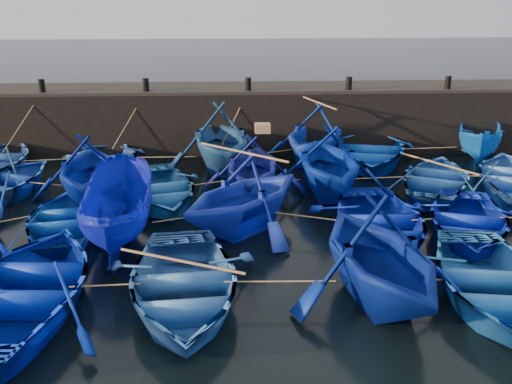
{
  "coord_description": "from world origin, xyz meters",
  "views": [
    {
      "loc": [
        -0.77,
        -12.87,
        6.66
      ],
      "look_at": [
        0.0,
        3.2,
        0.7
      ],
      "focal_mm": 40.0,
      "sensor_mm": 36.0,
      "label": 1
    }
  ],
  "objects": [
    {
      "name": "ground",
      "position": [
        0.0,
        0.0,
        0.0
      ],
      "size": [
        120.0,
        120.0,
        0.0
      ],
      "primitive_type": "plane",
      "color": "black",
      "rests_on": "ground"
    },
    {
      "name": "quay_wall",
      "position": [
        0.0,
        10.5,
        1.25
      ],
      "size": [
        26.0,
        2.5,
        2.5
      ],
      "primitive_type": "cube",
      "color": "black",
      "rests_on": "ground"
    },
    {
      "name": "quay_top",
      "position": [
        0.0,
        10.5,
        2.56
      ],
      "size": [
        26.0,
        2.5,
        0.12
      ],
      "primitive_type": "cube",
      "color": "black",
      "rests_on": "quay_wall"
    },
    {
      "name": "bollard_0",
      "position": [
        -8.0,
        9.6,
        2.87
      ],
      "size": [
        0.24,
        0.24,
        0.5
      ],
      "primitive_type": "cylinder",
      "color": "black",
      "rests_on": "quay_top"
    },
    {
      "name": "bollard_1",
      "position": [
        -4.0,
        9.6,
        2.87
      ],
      "size": [
        0.24,
        0.24,
        0.5
      ],
      "primitive_type": "cylinder",
      "color": "black",
      "rests_on": "quay_top"
    },
    {
      "name": "bollard_2",
      "position": [
        0.0,
        9.6,
        2.87
      ],
      "size": [
        0.24,
        0.24,
        0.5
      ],
      "primitive_type": "cylinder",
      "color": "black",
      "rests_on": "quay_top"
    },
    {
      "name": "bollard_3",
      "position": [
        4.0,
        9.6,
        2.87
      ],
      "size": [
        0.24,
        0.24,
        0.5
      ],
      "primitive_type": "cylinder",
      "color": "black",
      "rests_on": "quay_top"
    },
    {
      "name": "bollard_4",
      "position": [
        8.0,
        9.6,
        2.87
      ],
      "size": [
        0.24,
        0.24,
        0.5
      ],
      "primitive_type": "cylinder",
      "color": "black",
      "rests_on": "quay_top"
    },
    {
      "name": "boat_1",
      "position": [
        -5.33,
        7.49,
        0.48
      ],
      "size": [
        4.41,
        5.36,
        0.97
      ],
      "primitive_type": "imported",
      "rotation": [
        0.0,
        0.0,
        0.26
      ],
      "color": "blue",
      "rests_on": "ground"
    },
    {
      "name": "boat_2",
      "position": [
        -1.12,
        7.49,
        1.28
      ],
      "size": [
        4.73,
        5.32,
        2.56
      ],
      "primitive_type": "imported",
      "rotation": [
        0.0,
        0.0,
        0.12
      ],
      "color": "navy",
      "rests_on": "ground"
    },
    {
      "name": "boat_3",
      "position": [
        2.52,
        8.26,
        1.19
      ],
      "size": [
        5.49,
        5.77,
        2.37
      ],
      "primitive_type": "imported",
      "rotation": [
        0.0,
        0.0,
        -0.46
      ],
      "color": "#1236BA",
      "rests_on": "ground"
    },
    {
      "name": "boat_4",
      "position": [
        4.65,
        8.11,
        0.57
      ],
      "size": [
        5.06,
        6.22,
        1.14
      ],
      "primitive_type": "imported",
      "rotation": [
        0.0,
        0.0,
        -0.23
      ],
      "color": "#083DA2",
      "rests_on": "ground"
    },
    {
      "name": "boat_5",
      "position": [
        9.04,
        8.3,
        0.83
      ],
      "size": [
        3.13,
        4.57,
        1.66
      ],
      "primitive_type": "imported",
      "rotation": [
        0.0,
        0.0,
        -0.39
      ],
      "color": "blue",
      "rests_on": "ground"
    },
    {
      "name": "boat_7",
      "position": [
        -5.25,
        4.52,
        1.15
      ],
      "size": [
        4.35,
        4.86,
        2.29
      ],
      "primitive_type": "imported",
      "rotation": [
        0.0,
        0.0,
        3.29
      ],
      "color": "#021B89",
      "rests_on": "ground"
    },
    {
      "name": "boat_8",
      "position": [
        -3.01,
        4.29,
        0.47
      ],
      "size": [
        4.33,
        5.24,
        0.94
      ],
      "primitive_type": "imported",
      "rotation": [
        0.0,
        0.0,
        0.27
      ],
      "color": "#2162A0",
      "rests_on": "ground"
    },
    {
      "name": "boat_9",
      "position": [
        -0.02,
        4.71,
        1.08
      ],
      "size": [
        3.97,
        4.47,
        2.16
      ],
      "primitive_type": "imported",
      "rotation": [
        0.0,
        0.0,
        3.03
      ],
      "color": "navy",
      "rests_on": "ground"
    },
    {
      "name": "boat_10",
      "position": [
        2.43,
        4.7,
        1.23
      ],
      "size": [
        4.16,
        4.78,
        2.45
      ],
      "primitive_type": "imported",
      "rotation": [
        0.0,
        0.0,
        3.17
      ],
      "color": "#022392",
      "rests_on": "ground"
    },
    {
      "name": "boat_11",
      "position": [
        6.15,
        4.84,
        0.48
      ],
      "size": [
        4.92,
        5.57,
        0.96
      ],
      "primitive_type": "imported",
      "rotation": [
        0.0,
        0.0,
        2.71
      ],
      "color": "#1C4F95",
      "rests_on": "ground"
    },
    {
      "name": "boat_14",
      "position": [
        -5.43,
        1.98,
        0.43
      ],
      "size": [
        3.67,
        4.6,
        0.85
      ],
      "primitive_type": "imported",
      "rotation": [
        0.0,
        0.0,
        3.33
      ],
      "color": "#063B91",
      "rests_on": "ground"
    },
    {
      "name": "boat_15",
      "position": [
        -3.8,
        1.37,
        0.92
      ],
      "size": [
        2.09,
        4.88,
        1.85
      ],
      "primitive_type": "imported",
      "rotation": [
        0.0,
        0.0,
        3.2
      ],
      "color": "#061198",
      "rests_on": "ground"
    },
    {
      "name": "boat_16",
      "position": [
        -0.42,
        1.91,
        1.15
      ],
      "size": [
        5.76,
        5.75,
        2.3
      ],
      "primitive_type": "imported",
      "rotation": [
        0.0,
        0.0,
        -0.8
      ],
      "color": "#1229B7",
      "rests_on": "ground"
    },
    {
      "name": "boat_17",
      "position": [
        3.27,
        1.19,
        0.52
      ],
      "size": [
        3.77,
        5.13,
        1.03
      ],
      "primitive_type": "imported",
      "rotation": [
        0.0,
        0.0,
        -0.04
      ],
      "color": "#03199A",
      "rests_on": "ground"
    },
    {
      "name": "boat_18",
      "position": [
        5.75,
        1.26,
        0.47
      ],
      "size": [
        4.42,
        5.25,
        0.93
      ],
      "primitive_type": "imported",
      "rotation": [
        0.0,
        0.0,
        -0.31
      ],
      "color": "#061BA7",
      "rests_on": "ground"
    },
    {
      "name": "boat_21",
      "position": [
        -5.14,
        -2.03,
        0.57
      ],
      "size": [
        4.32,
        5.78,
        1.15
      ],
      "primitive_type": "imported",
      "rotation": [
        0.0,
        0.0,
        3.07
      ],
      "color": "#001B98",
      "rests_on": "ground"
    },
    {
      "name": "boat_22",
      "position": [
        -1.85,
        -1.96,
        0.52
      ],
      "size": [
        4.04,
        5.34,
        1.05
      ],
      "primitive_type": "imported",
      "rotation": [
        0.0,
        0.0,
        0.09
      ],
      "color": "#285BA1",
      "rests_on": "ground"
    },
    {
      "name": "boat_23",
      "position": [
        2.38,
        -2.05,
        1.22
      ],
      "size": [
        4.84,
        5.33,
        2.43
      ],
      "primitive_type": "imported",
      "rotation": [
        0.0,
        0.0,
        0.21
      ],
      "color": "navy",
      "rests_on": "ground"
    },
    {
      "name": "boat_24",
      "position": [
        4.88,
        -2.11,
        0.51
      ],
      "size": [
        4.23,
        5.39,
        1.02
      ],
      "primitive_type": "imported",
      "rotation": [
        0.0,
        0.0,
        -0.16
      ],
      "color": "blue",
      "rests_on": "ground"
    },
    {
      "name": "wooden_crate",
      "position": [
        0.28,
        4.71,
        2.3
      ],
      "size": [
        0.49,
        0.44,
        0.27
      ],
      "primitive_type": "cube",
      "color": "#9B6D44",
      "rests_on": "boat_9"
    },
    {
      "name": "mooring_ropes",
      "position": [
        0.08,
        4.91,
        0.87
      ],
      "size": [
        18.48,
        11.66,
        2.1
      ],
      "color": "tan",
      "rests_on": "ground"
    },
    {
      "name": "loose_oars",
      "position": [
        1.6,
        3.26,
        1.7
      ],
      "size": [
        10.26,
        12.3,
        1.48
      ],
      "color": "#99724C",
      "rests_on": "ground"
    }
  ]
}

